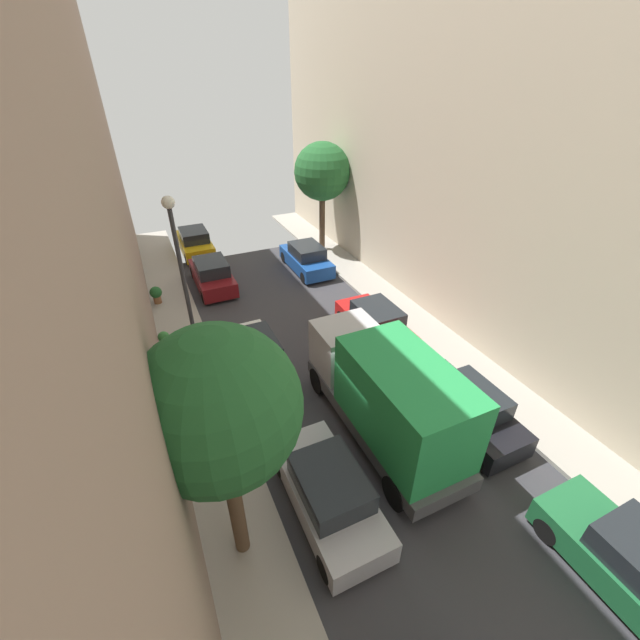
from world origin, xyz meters
name	(u,v)px	position (x,y,z in m)	size (l,w,h in m)	color
ground	(373,423)	(0.00, 0.00, 0.00)	(32.00, 32.00, 0.00)	#38383D
sidewalk_left	(225,475)	(-5.00, 0.00, 0.07)	(2.00, 44.00, 0.15)	#A8A399
sidewalk_right	(487,380)	(5.00, 0.00, 0.07)	(2.00, 44.00, 0.15)	#A8A399
parked_car_left_2	(328,492)	(-2.70, -2.15, 0.72)	(1.78, 4.20, 1.57)	silver
parked_car_left_3	(255,355)	(-2.70, 4.31, 0.72)	(1.78, 4.20, 1.57)	white
parked_car_left_4	(212,275)	(-2.70, 12.10, 0.72)	(1.78, 4.20, 1.57)	maroon
parked_car_left_5	(195,242)	(-2.70, 17.23, 0.72)	(1.78, 4.20, 1.57)	gold
parked_car_right_1	(638,569)	(2.70, -6.76, 0.72)	(1.78, 4.20, 1.57)	#1E6638
parked_car_right_2	(466,408)	(2.70, -1.26, 0.72)	(1.78, 4.20, 1.57)	black
parked_car_right_3	(375,323)	(2.70, 4.37, 0.72)	(1.78, 4.20, 1.57)	red
parked_car_right_4	(306,258)	(2.70, 11.97, 0.72)	(1.78, 4.20, 1.57)	#194799
delivery_truck	(387,394)	(0.00, -0.56, 1.79)	(2.26, 6.60, 3.38)	#4C4C51
street_tree_0	(218,409)	(-5.08, -2.25, 4.78)	(3.21, 3.21, 6.27)	brown
street_tree_1	(322,172)	(4.73, 14.17, 4.90)	(3.29, 3.29, 6.43)	brown
potted_plant_1	(164,339)	(-5.76, 7.09, 0.60)	(0.46, 0.46, 0.81)	#B2A899
potted_plant_3	(156,294)	(-5.64, 11.26, 0.65)	(0.58, 0.58, 0.87)	brown
lamp_post	(180,260)	(-4.60, 6.29, 4.27)	(0.44, 0.44, 6.39)	#333338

